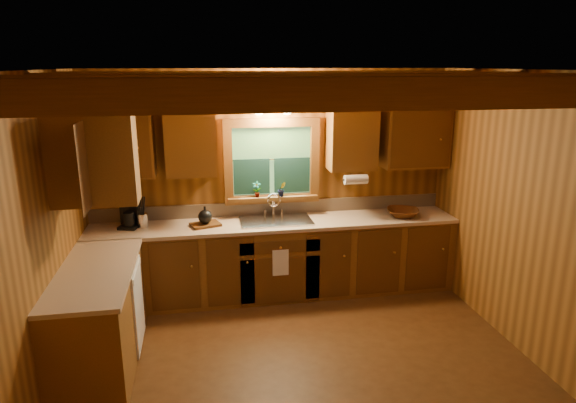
% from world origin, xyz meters
% --- Properties ---
extents(room, '(4.20, 4.20, 4.20)m').
position_xyz_m(room, '(0.00, 0.00, 1.30)').
color(room, '#4C2D12').
rests_on(room, ground).
extents(ceiling_beams, '(4.20, 2.54, 0.18)m').
position_xyz_m(ceiling_beams, '(0.00, 0.00, 2.49)').
color(ceiling_beams, brown).
rests_on(ceiling_beams, room).
extents(base_cabinets, '(4.20, 2.22, 0.86)m').
position_xyz_m(base_cabinets, '(-0.49, 1.28, 0.43)').
color(base_cabinets, brown).
rests_on(base_cabinets, ground).
extents(countertop, '(4.20, 2.24, 0.04)m').
position_xyz_m(countertop, '(-0.48, 1.29, 0.88)').
color(countertop, tan).
rests_on(countertop, base_cabinets).
extents(backsplash, '(4.20, 0.02, 0.16)m').
position_xyz_m(backsplash, '(0.00, 1.89, 0.98)').
color(backsplash, tan).
rests_on(backsplash, room).
extents(dishwasher_panel, '(0.02, 0.60, 0.80)m').
position_xyz_m(dishwasher_panel, '(-1.47, 0.68, 0.43)').
color(dishwasher_panel, white).
rests_on(dishwasher_panel, base_cabinets).
extents(upper_cabinets, '(4.19, 1.77, 0.78)m').
position_xyz_m(upper_cabinets, '(-0.56, 1.42, 1.84)').
color(upper_cabinets, brown).
rests_on(upper_cabinets, room).
extents(window, '(1.12, 0.08, 1.00)m').
position_xyz_m(window, '(0.00, 1.87, 1.53)').
color(window, brown).
rests_on(window, room).
extents(window_sill, '(1.06, 0.14, 0.04)m').
position_xyz_m(window_sill, '(0.00, 1.82, 1.12)').
color(window_sill, brown).
rests_on(window_sill, room).
extents(wall_sconce, '(0.45, 0.21, 0.17)m').
position_xyz_m(wall_sconce, '(0.00, 1.75, 2.16)').
color(wall_sconce, black).
rests_on(wall_sconce, room).
extents(paper_towel_roll, '(0.27, 0.11, 0.11)m').
position_xyz_m(paper_towel_roll, '(0.92, 1.53, 1.37)').
color(paper_towel_roll, white).
rests_on(paper_towel_roll, upper_cabinets).
extents(dish_towel, '(0.18, 0.01, 0.30)m').
position_xyz_m(dish_towel, '(0.00, 1.26, 0.52)').
color(dish_towel, white).
rests_on(dish_towel, base_cabinets).
extents(sink, '(0.82, 0.48, 0.43)m').
position_xyz_m(sink, '(0.00, 1.60, 0.86)').
color(sink, silver).
rests_on(sink, countertop).
extents(coffee_maker, '(0.20, 0.25, 0.35)m').
position_xyz_m(coffee_maker, '(-1.62, 1.69, 1.07)').
color(coffee_maker, black).
rests_on(coffee_maker, countertop).
extents(utensil_crock, '(0.12, 0.12, 0.35)m').
position_xyz_m(utensil_crock, '(-1.49, 1.65, 0.99)').
color(utensil_crock, silver).
rests_on(utensil_crock, countertop).
extents(cutting_board, '(0.37, 0.31, 0.03)m').
position_xyz_m(cutting_board, '(-0.80, 1.57, 0.91)').
color(cutting_board, '#512E11').
rests_on(cutting_board, countertop).
extents(teakettle, '(0.16, 0.16, 0.20)m').
position_xyz_m(teakettle, '(-0.80, 1.57, 1.01)').
color(teakettle, black).
rests_on(teakettle, cutting_board).
extents(wicker_basket, '(0.48, 0.48, 0.09)m').
position_xyz_m(wicker_basket, '(1.51, 1.51, 0.95)').
color(wicker_basket, '#48230C').
rests_on(wicker_basket, countertop).
extents(potted_plant_left, '(0.11, 0.09, 0.19)m').
position_xyz_m(potted_plant_left, '(-0.19, 1.81, 1.23)').
color(potted_plant_left, '#512E11').
rests_on(potted_plant_left, window_sill).
extents(potted_plant_right, '(0.11, 0.09, 0.18)m').
position_xyz_m(potted_plant_right, '(0.10, 1.79, 1.23)').
color(potted_plant_right, '#512E11').
rests_on(potted_plant_right, window_sill).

